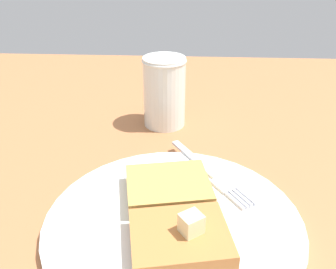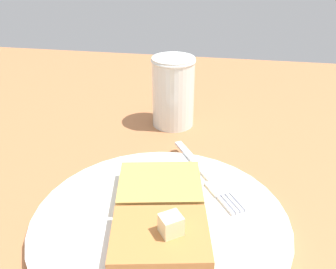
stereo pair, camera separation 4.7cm
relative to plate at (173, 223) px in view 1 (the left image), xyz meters
The scene contains 7 objects.
table_surface 5.06cm from the plate, 119.29° to the right, with size 126.02×126.02×2.70cm, color #A3653D.
plate is the anchor object (origin of this frame).
toast_slice_left 4.25cm from the plate, 169.12° to the right, with size 7.52×9.05×1.99cm, color #B36E37.
toast_slice_middle 4.25cm from the plate, 10.88° to the left, with size 7.52×9.05×1.99cm, color #C19547.
butter_pat_primary 5.46cm from the plate, 155.67° to the right, with size 1.91×1.72×1.91cm, color beige.
fork 9.15cm from the plate, 28.63° to the right, with size 14.29×9.77×0.36cm.
syrup_jar 24.36cm from the plate, ahead, with size 6.70×6.70×10.85cm.
Camera 1 is at (-27.36, 2.98, 29.87)cm, focal length 40.00 mm.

